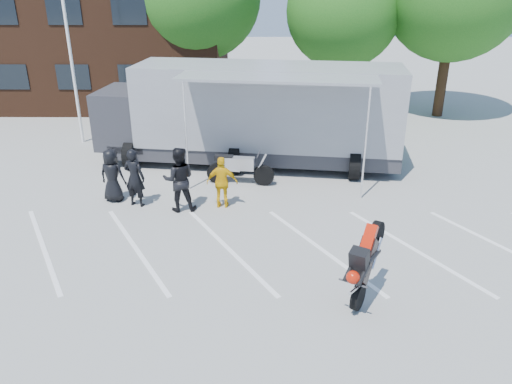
{
  "coord_description": "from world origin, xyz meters",
  "views": [
    {
      "loc": [
        1.01,
        -10.26,
        6.48
      ],
      "look_at": [
        0.92,
        1.68,
        1.3
      ],
      "focal_mm": 35.0,
      "sensor_mm": 36.0,
      "label": 1
    }
  ],
  "objects_px": {
    "stunt_bike_rider": "(367,295)",
    "spectator_hivis": "(222,182)",
    "flagpole": "(72,16)",
    "transporter_truck": "(254,163)",
    "spectator_leather_c": "(179,179)",
    "spectator_leather_a": "(112,175)",
    "tree_mid": "(343,11)",
    "parked_motorcycle": "(241,184)",
    "spectator_leather_b": "(135,178)"
  },
  "relations": [
    {
      "from": "parked_motorcycle",
      "to": "spectator_leather_c",
      "type": "relative_size",
      "value": 1.19
    },
    {
      "from": "spectator_hivis",
      "to": "spectator_leather_c",
      "type": "bearing_deg",
      "value": 12.48
    },
    {
      "from": "tree_mid",
      "to": "spectator_leather_c",
      "type": "height_order",
      "value": "tree_mid"
    },
    {
      "from": "stunt_bike_rider",
      "to": "transporter_truck",
      "type": "bearing_deg",
      "value": 137.71
    },
    {
      "from": "tree_mid",
      "to": "spectator_leather_b",
      "type": "distance_m",
      "value": 14.33
    },
    {
      "from": "flagpole",
      "to": "spectator_hivis",
      "type": "distance_m",
      "value": 9.87
    },
    {
      "from": "spectator_leather_a",
      "to": "spectator_leather_b",
      "type": "bearing_deg",
      "value": 169.06
    },
    {
      "from": "tree_mid",
      "to": "spectator_leather_c",
      "type": "relative_size",
      "value": 3.9
    },
    {
      "from": "flagpole",
      "to": "spectator_leather_c",
      "type": "relative_size",
      "value": 4.06
    },
    {
      "from": "spectator_leather_b",
      "to": "spectator_leather_c",
      "type": "relative_size",
      "value": 0.92
    },
    {
      "from": "spectator_leather_b",
      "to": "spectator_leather_c",
      "type": "height_order",
      "value": "spectator_leather_c"
    },
    {
      "from": "stunt_bike_rider",
      "to": "spectator_leather_b",
      "type": "distance_m",
      "value": 7.78
    },
    {
      "from": "parked_motorcycle",
      "to": "spectator_leather_b",
      "type": "relative_size",
      "value": 1.29
    },
    {
      "from": "tree_mid",
      "to": "flagpole",
      "type": "bearing_deg",
      "value": -156.03
    },
    {
      "from": "stunt_bike_rider",
      "to": "spectator_hivis",
      "type": "distance_m",
      "value": 5.82
    },
    {
      "from": "transporter_truck",
      "to": "spectator_leather_a",
      "type": "bearing_deg",
      "value": -134.34
    },
    {
      "from": "transporter_truck",
      "to": "stunt_bike_rider",
      "type": "bearing_deg",
      "value": -65.51
    },
    {
      "from": "stunt_bike_rider",
      "to": "spectator_leather_c",
      "type": "bearing_deg",
      "value": 168.28
    },
    {
      "from": "parked_motorcycle",
      "to": "flagpole",
      "type": "bearing_deg",
      "value": 63.02
    },
    {
      "from": "tree_mid",
      "to": "spectator_leather_a",
      "type": "xyz_separation_m",
      "value": [
        -8.53,
        -10.99,
        -4.11
      ]
    },
    {
      "from": "parked_motorcycle",
      "to": "stunt_bike_rider",
      "type": "relative_size",
      "value": 1.2
    },
    {
      "from": "flagpole",
      "to": "stunt_bike_rider",
      "type": "distance_m",
      "value": 15.5
    },
    {
      "from": "parked_motorcycle",
      "to": "spectator_leather_a",
      "type": "height_order",
      "value": "spectator_leather_a"
    },
    {
      "from": "flagpole",
      "to": "spectator_leather_a",
      "type": "relative_size",
      "value": 4.78
    },
    {
      "from": "transporter_truck",
      "to": "stunt_bike_rider",
      "type": "relative_size",
      "value": 5.88
    },
    {
      "from": "tree_mid",
      "to": "spectator_leather_b",
      "type": "xyz_separation_m",
      "value": [
        -7.75,
        -11.36,
        -4.04
      ]
    },
    {
      "from": "flagpole",
      "to": "parked_motorcycle",
      "type": "distance_m",
      "value": 9.52
    },
    {
      "from": "transporter_truck",
      "to": "spectator_leather_b",
      "type": "relative_size",
      "value": 6.3
    },
    {
      "from": "tree_mid",
      "to": "stunt_bike_rider",
      "type": "height_order",
      "value": "tree_mid"
    },
    {
      "from": "flagpole",
      "to": "tree_mid",
      "type": "xyz_separation_m",
      "value": [
        11.24,
        5.0,
        -0.11
      ]
    },
    {
      "from": "stunt_bike_rider",
      "to": "spectator_leather_a",
      "type": "relative_size",
      "value": 1.16
    },
    {
      "from": "flagpole",
      "to": "spectator_leather_a",
      "type": "xyz_separation_m",
      "value": [
        2.72,
        -5.99,
        -4.22
      ]
    },
    {
      "from": "spectator_leather_c",
      "to": "spectator_hivis",
      "type": "relative_size",
      "value": 1.23
    },
    {
      "from": "tree_mid",
      "to": "spectator_leather_c",
      "type": "bearing_deg",
      "value": -118.56
    },
    {
      "from": "flagpole",
      "to": "transporter_truck",
      "type": "bearing_deg",
      "value": -20.01
    },
    {
      "from": "parked_motorcycle",
      "to": "spectator_hivis",
      "type": "height_order",
      "value": "spectator_hivis"
    },
    {
      "from": "parked_motorcycle",
      "to": "stunt_bike_rider",
      "type": "height_order",
      "value": "stunt_bike_rider"
    },
    {
      "from": "flagpole",
      "to": "spectator_leather_b",
      "type": "bearing_deg",
      "value": -61.2
    },
    {
      "from": "transporter_truck",
      "to": "spectator_leather_b",
      "type": "bearing_deg",
      "value": -125.88
    },
    {
      "from": "parked_motorcycle",
      "to": "spectator_leather_a",
      "type": "bearing_deg",
      "value": 117.39
    },
    {
      "from": "parked_motorcycle",
      "to": "spectator_hivis",
      "type": "distance_m",
      "value": 2.06
    },
    {
      "from": "stunt_bike_rider",
      "to": "flagpole",
      "type": "bearing_deg",
      "value": 161.88
    },
    {
      "from": "flagpole",
      "to": "transporter_truck",
      "type": "relative_size",
      "value": 0.7
    },
    {
      "from": "transporter_truck",
      "to": "parked_motorcycle",
      "type": "distance_m",
      "value": 2.09
    },
    {
      "from": "tree_mid",
      "to": "spectator_leather_a",
      "type": "height_order",
      "value": "tree_mid"
    },
    {
      "from": "tree_mid",
      "to": "spectator_leather_a",
      "type": "distance_m",
      "value": 14.51
    },
    {
      "from": "spectator_leather_a",
      "to": "tree_mid",
      "type": "bearing_deg",
      "value": -113.87
    },
    {
      "from": "spectator_leather_a",
      "to": "spectator_leather_c",
      "type": "bearing_deg",
      "value": 176.52
    },
    {
      "from": "spectator_leather_c",
      "to": "parked_motorcycle",
      "type": "bearing_deg",
      "value": -136.42
    },
    {
      "from": "transporter_truck",
      "to": "spectator_hivis",
      "type": "height_order",
      "value": "transporter_truck"
    }
  ]
}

